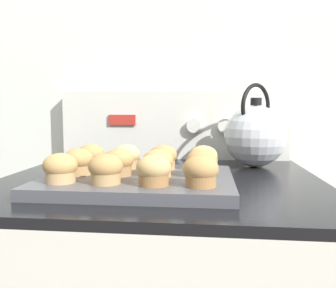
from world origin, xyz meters
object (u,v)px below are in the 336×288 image
object	(u,v)px
muffin_r0_c1	(106,169)
tea_kettle	(256,135)
muffin_r2_c2	(163,157)
muffin_r2_c3	(203,158)
muffin_r1_c1	(118,162)
muffin_r1_c0	(78,162)
muffin_r2_c0	(91,156)
muffin_r2_c1	(126,157)
muffin_pan	(138,181)
muffin_r1_c3	(202,164)
muffin_r0_c2	(154,171)
muffin_r0_c3	(201,172)
muffin_r0_c0	(60,168)
muffin_r1_c2	(158,163)

from	to	relation	value
muffin_r0_c1	tea_kettle	distance (m)	0.48
muffin_r2_c2	muffin_r2_c3	distance (m)	0.09
muffin_r1_c1	tea_kettle	distance (m)	0.42
muffin_r1_c0	muffin_r2_c0	distance (m)	0.09
muffin_r2_c1	muffin_r2_c3	distance (m)	0.18
muffin_pan	muffin_r1_c3	world-z (taller)	muffin_r1_c3
muffin_pan	muffin_r1_c1	bearing A→B (deg)	178.49
muffin_r0_c2	muffin_r2_c2	size ratio (longest dim) A/B	1.00
muffin_r0_c3	muffin_r2_c1	size ratio (longest dim) A/B	1.00
muffin_r0_c0	muffin_r1_c2	bearing A→B (deg)	25.21
muffin_r0_c0	muffin_r1_c0	xyz separation A→B (m)	(0.00, 0.08, 0.00)
muffin_r0_c1	muffin_r1_c1	distance (m)	0.08
muffin_r1_c0	tea_kettle	size ratio (longest dim) A/B	0.28
muffin_r0_c1	muffin_r1_c3	size ratio (longest dim) A/B	1.00
muffin_r0_c3	muffin_r1_c1	distance (m)	0.19
muffin_r1_c2	muffin_r2_c2	size ratio (longest dim) A/B	1.00
muffin_r1_c2	muffin_r2_c0	xyz separation A→B (m)	(-0.17, 0.09, 0.00)
muffin_r2_c2	muffin_r2_c0	bearing A→B (deg)	179.03
muffin_r0_c2	muffin_r2_c1	distance (m)	0.20
muffin_pan	muffin_r2_c3	size ratio (longest dim) A/B	6.06
muffin_r2_c2	tea_kettle	size ratio (longest dim) A/B	0.28
tea_kettle	muffin_r0_c1	bearing A→B (deg)	-130.90
muffin_r2_c0	muffin_r0_c0	bearing A→B (deg)	-90.52
muffin_r2_c3	muffin_r0_c2	bearing A→B (deg)	-116.67
muffin_pan	muffin_r0_c2	bearing A→B (deg)	-62.67
muffin_r1_c2	muffin_r2_c1	world-z (taller)	same
muffin_pan	muffin_r2_c0	size ratio (longest dim) A/B	6.06
muffin_r1_c3	muffin_r2_c0	distance (m)	0.27
muffin_r1_c0	muffin_r1_c1	size ratio (longest dim) A/B	1.00
muffin_r2_c1	muffin_r0_c1	bearing A→B (deg)	-89.88
muffin_r0_c3	tea_kettle	distance (m)	0.40
muffin_r0_c2	muffin_r2_c3	world-z (taller)	same
muffin_r0_c0	muffin_r0_c2	size ratio (longest dim) A/B	1.00
muffin_r0_c2	muffin_r2_c1	xyz separation A→B (m)	(-0.09, 0.17, 0.00)
muffin_r0_c2	tea_kettle	xyz separation A→B (m)	(0.23, 0.37, 0.04)
muffin_r1_c1	muffin_r0_c0	bearing A→B (deg)	-136.64
muffin_r0_c0	muffin_r2_c0	distance (m)	0.17
muffin_pan	muffin_r1_c1	world-z (taller)	muffin_r1_c1
muffin_r0_c0	muffin_r1_c2	size ratio (longest dim) A/B	1.00
muffin_r1_c0	muffin_r2_c3	distance (m)	0.27
muffin_r1_c3	muffin_r2_c1	xyz separation A→B (m)	(-0.17, 0.09, 0.00)
muffin_r0_c1	muffin_r1_c0	xyz separation A→B (m)	(-0.08, 0.08, 0.00)
muffin_r1_c0	muffin_r2_c1	bearing A→B (deg)	47.76
muffin_r1_c3	muffin_r1_c2	bearing A→B (deg)	-177.64
muffin_r0_c2	muffin_r1_c3	bearing A→B (deg)	46.44
muffin_r1_c2	muffin_r2_c3	bearing A→B (deg)	43.71
muffin_r0_c1	muffin_r2_c3	xyz separation A→B (m)	(0.18, 0.17, 0.00)
muffin_r2_c0	muffin_r2_c3	bearing A→B (deg)	-0.81
muffin_r0_c2	muffin_r0_c3	size ratio (longest dim) A/B	1.00
muffin_r0_c2	muffin_r0_c3	xyz separation A→B (m)	(0.08, -0.00, 0.00)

